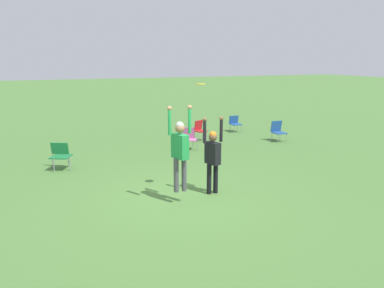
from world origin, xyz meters
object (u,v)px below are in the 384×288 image
at_px(camping_chair_2, 200,129).
at_px(camping_chair_4, 235,122).
at_px(frisbee, 200,84).
at_px(person_jumping, 180,147).
at_px(person_defending, 213,154).
at_px(camping_chair_0, 60,154).
at_px(camping_chair_1, 278,130).
at_px(camping_chair_3, 190,137).

bearing_deg(camping_chair_2, camping_chair_4, -178.15).
relative_size(frisbee, camping_chair_4, 0.32).
relative_size(person_jumping, person_defending, 1.03).
relative_size(camping_chair_2, camping_chair_4, 1.11).
relative_size(frisbee, camping_chair_0, 0.30).
bearing_deg(person_defending, camping_chair_4, 130.87).
relative_size(person_jumping, camping_chair_1, 2.42).
relative_size(camping_chair_1, camping_chair_3, 1.00).
bearing_deg(frisbee, camping_chair_0, 128.61).
bearing_deg(frisbee, camping_chair_2, 65.53).
distance_m(person_jumping, frisbee, 1.59).
relative_size(camping_chair_0, camping_chair_3, 0.96).
relative_size(camping_chair_2, camping_chair_3, 1.00).
height_order(camping_chair_2, camping_chair_3, same).
bearing_deg(camping_chair_4, person_defending, 59.45).
height_order(frisbee, camping_chair_3, frisbee).
xyz_separation_m(person_jumping, frisbee, (0.66, 0.32, 1.41)).
bearing_deg(person_defending, camping_chair_1, 115.09).
bearing_deg(frisbee, camping_chair_4, 54.41).
bearing_deg(camping_chair_1, camping_chair_2, -22.68).
xyz_separation_m(frisbee, camping_chair_0, (-3.03, 3.79, -2.29)).
height_order(person_defending, camping_chair_1, person_defending).
height_order(person_jumping, camping_chair_3, person_jumping).
bearing_deg(camping_chair_0, person_defending, 157.86).
bearing_deg(camping_chair_4, camping_chair_0, 24.93).
relative_size(person_defending, frisbee, 8.13).
bearing_deg(camping_chair_1, camping_chair_3, 1.82).
xyz_separation_m(camping_chair_0, camping_chair_3, (4.70, 0.81, 0.00)).
relative_size(camping_chair_1, camping_chair_4, 1.12).
distance_m(frisbee, camping_chair_1, 7.57).
bearing_deg(camping_chair_3, person_jumping, 93.32).
distance_m(frisbee, camping_chair_4, 8.94).
xyz_separation_m(camping_chair_1, camping_chair_3, (-3.96, 0.09, 0.02)).
bearing_deg(camping_chair_4, camping_chair_1, 106.75).
distance_m(person_jumping, person_defending, 1.07).
bearing_deg(camping_chair_4, frisbee, 57.48).
height_order(person_jumping, camping_chair_1, person_jumping).
height_order(person_defending, camping_chair_3, person_defending).
distance_m(camping_chair_2, camping_chair_4, 2.57).
distance_m(camping_chair_1, camping_chair_3, 3.97).
relative_size(person_defending, camping_chair_1, 2.34).
height_order(person_defending, frisbee, frisbee).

